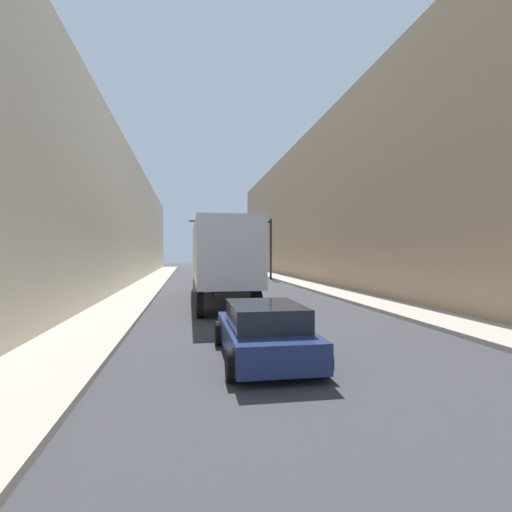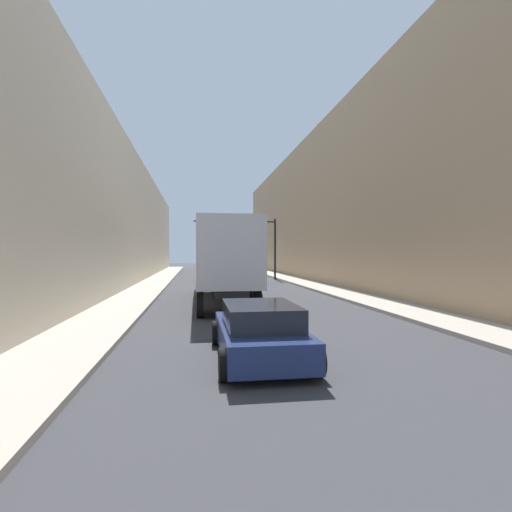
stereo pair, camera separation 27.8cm
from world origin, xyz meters
name	(u,v)px [view 2 (the right image)]	position (x,y,z in m)	size (l,w,h in m)	color
sidewalk_right	(314,285)	(5.97, 30.00, 0.07)	(2.35, 80.00, 0.15)	#B2A899
sidewalk_left	(149,287)	(-5.97, 30.00, 0.07)	(2.35, 80.00, 0.15)	#B2A899
building_right	(368,200)	(10.14, 30.00, 6.49)	(6.00, 80.00, 12.97)	tan
building_left	(85,215)	(-10.14, 30.00, 5.07)	(6.00, 80.00, 10.15)	beige
semi_truck	(220,258)	(-1.45, 22.55, 2.21)	(2.54, 13.79, 3.89)	silver
sedan_car	(259,332)	(-1.26, 10.67, 0.63)	(2.06, 4.39, 1.30)	navy
traffic_signal_gantry	(252,235)	(2.43, 38.22, 4.13)	(7.66, 0.35, 5.69)	black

